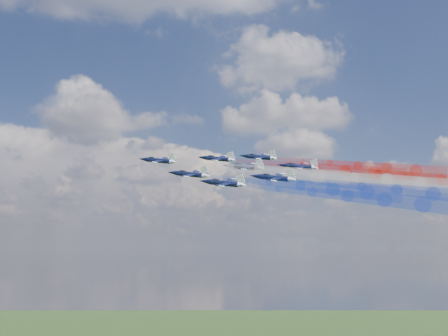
{
  "coord_description": "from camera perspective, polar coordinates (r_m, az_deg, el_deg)",
  "views": [
    {
      "loc": [
        -19.51,
        -163.43,
        112.29
      ],
      "look_at": [
        -14.11,
        -4.72,
        135.61
      ],
      "focal_mm": 43.91,
      "sensor_mm": 36.0,
      "label": 1
    }
  ],
  "objects": [
    {
      "name": "jet_inner_left",
      "position": [
        152.62,
        -3.57,
        -0.66
      ],
      "size": [
        15.87,
        14.6,
        8.09
      ],
      "primitive_type": null,
      "rotation": [
        0.14,
        -0.3,
        1.19
      ],
      "color": "black"
    },
    {
      "name": "trail_inner_left",
      "position": [
        143.95,
        7.96,
        -1.8
      ],
      "size": [
        49.1,
        22.07,
        12.15
      ],
      "primitive_type": null,
      "rotation": [
        0.14,
        -0.3,
        1.19
      ],
      "color": "#1836CF"
    },
    {
      "name": "trail_lead",
      "position": [
        155.88,
        3.56,
        -0.18
      ],
      "size": [
        49.1,
        22.07,
        12.15
      ],
      "primitive_type": null,
      "rotation": [
        0.14,
        -0.3,
        1.19
      ],
      "color": "white"
    },
    {
      "name": "jet_rear_right",
      "position": [
        164.48,
        7.85,
        0.14
      ],
      "size": [
        15.87,
        14.6,
        8.09
      ],
      "primitive_type": null,
      "rotation": [
        0.14,
        -0.3,
        1.19
      ],
      "color": "black"
    },
    {
      "name": "trail_center_third",
      "position": [
        152.91,
        13.44,
        -0.94
      ],
      "size": [
        49.1,
        22.07,
        12.15
      ],
      "primitive_type": null,
      "rotation": [
        0.14,
        -0.3,
        1.19
      ],
      "color": "white"
    },
    {
      "name": "jet_outer_right",
      "position": [
        177.41,
        3.7,
        1.13
      ],
      "size": [
        15.87,
        14.6,
        8.09
      ],
      "primitive_type": null,
      "rotation": [
        0.14,
        -0.3,
        1.19
      ],
      "color": "black"
    },
    {
      "name": "trail_outer_left",
      "position": [
        133.69,
        12.74,
        -2.86
      ],
      "size": [
        49.1,
        22.07,
        12.15
      ],
      "primitive_type": null,
      "rotation": [
        0.14,
        -0.3,
        1.19
      ],
      "color": "#1836CF"
    },
    {
      "name": "jet_lead",
      "position": [
        166.59,
        -6.8,
        0.78
      ],
      "size": [
        15.87,
        14.6,
        8.09
      ],
      "primitive_type": null,
      "rotation": [
        0.14,
        -0.3,
        1.19
      ],
      "color": "black"
    },
    {
      "name": "jet_center_third",
      "position": [
        158.64,
        2.21,
        0.09
      ],
      "size": [
        15.87,
        14.6,
        8.09
      ],
      "primitive_type": null,
      "rotation": [
        0.14,
        -0.3,
        1.19
      ],
      "color": "black"
    },
    {
      "name": "jet_inner_right",
      "position": [
        172.23,
        -0.67,
        0.97
      ],
      "size": [
        15.87,
        14.6,
        8.09
      ],
      "primitive_type": null,
      "rotation": [
        0.14,
        -0.3,
        1.19
      ],
      "color": "black"
    },
    {
      "name": "trail_inner_right",
      "position": [
        164.67,
        9.58,
        0.05
      ],
      "size": [
        49.1,
        22.07,
        12.15
      ],
      "primitive_type": null,
      "rotation": [
        0.14,
        -0.3,
        1.19
      ],
      "color": "red"
    },
    {
      "name": "trail_rear_right",
      "position": [
        161.69,
        18.72,
        -0.83
      ],
      "size": [
        49.1,
        22.07,
        12.15
      ],
      "primitive_type": null,
      "rotation": [
        0.14,
        -0.3,
        1.19
      ],
      "color": "red"
    },
    {
      "name": "jet_outer_left",
      "position": [
        140.12,
        0.01,
        -1.6
      ],
      "size": [
        15.87,
        14.6,
        8.09
      ],
      "primitive_type": null,
      "rotation": [
        0.14,
        -0.3,
        1.19
      ],
      "color": "black"
    },
    {
      "name": "trail_rear_left",
      "position": [
        142.25,
        17.54,
        -2.17
      ],
      "size": [
        49.1,
        22.07,
        12.15
      ],
      "primitive_type": null,
      "rotation": [
        0.14,
        -0.3,
        1.19
      ],
      "color": "#1836CF"
    },
    {
      "name": "jet_rear_left",
      "position": [
        146.0,
        5.28,
        -1.04
      ],
      "size": [
        15.87,
        14.6,
        8.09
      ],
      "primitive_type": null,
      "rotation": [
        0.14,
        -0.3,
        1.19
      ],
      "color": "black"
    },
    {
      "name": "trail_outer_right",
      "position": [
        172.11,
        13.74,
        0.25
      ],
      "size": [
        49.1,
        22.07,
        12.15
      ],
      "primitive_type": null,
      "rotation": [
        0.14,
        -0.3,
        1.19
      ],
      "color": "red"
    }
  ]
}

